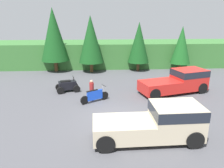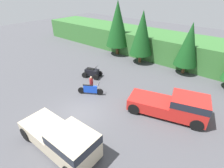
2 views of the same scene
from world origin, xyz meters
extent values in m
plane|color=#4C4C51|center=(0.00, 0.00, 0.00)|extent=(80.00, 80.00, 0.00)
cube|color=#387033|center=(0.00, 16.00, 1.52)|extent=(44.00, 6.00, 3.03)
cylinder|color=brown|center=(-6.09, 12.79, 0.64)|extent=(0.43, 0.43, 1.29)
cone|color=#144719|center=(-6.09, 12.79, 4.23)|extent=(3.15, 3.15, 5.87)
cylinder|color=brown|center=(-1.93, 12.18, 0.57)|extent=(0.38, 0.38, 1.15)
cone|color=#144719|center=(-1.93, 12.18, 3.75)|extent=(2.80, 2.80, 5.22)
cylinder|color=brown|center=(3.57, 12.56, 0.51)|extent=(0.34, 0.34, 1.01)
cone|color=#144719|center=(3.57, 12.56, 3.32)|extent=(2.47, 2.47, 4.61)
cube|color=red|center=(6.59, 4.83, 1.08)|extent=(3.01, 2.63, 1.67)
cube|color=#1E232D|center=(6.59, 4.83, 1.63)|extent=(3.03, 2.66, 0.53)
cube|color=red|center=(3.86, 4.06, 0.70)|extent=(3.55, 2.79, 0.89)
cylinder|color=black|center=(7.00, 5.91, 0.45)|extent=(0.95, 0.52, 0.91)
cylinder|color=black|center=(7.50, 4.14, 0.45)|extent=(0.95, 0.52, 0.91)
cylinder|color=black|center=(2.68, 4.68, 0.45)|extent=(0.95, 0.52, 0.91)
cylinder|color=black|center=(3.18, 2.90, 0.45)|extent=(0.95, 0.52, 0.91)
cube|color=beige|center=(2.85, -2.70, 1.08)|extent=(2.51, 2.06, 1.67)
cube|color=#1E232D|center=(2.85, -2.70, 1.63)|extent=(2.53, 2.08, 0.53)
cube|color=beige|center=(0.10, -2.76, 0.70)|extent=(3.06, 2.08, 0.89)
cylinder|color=black|center=(3.48, -1.76, 0.45)|extent=(0.91, 0.30, 0.91)
cylinder|color=black|center=(-0.84, -1.86, 0.45)|extent=(0.91, 0.30, 0.91)
cylinder|color=black|center=(-0.80, -3.70, 0.45)|extent=(0.91, 0.30, 0.91)
cylinder|color=black|center=(-0.67, 3.17, 0.32)|extent=(0.61, 0.42, 0.65)
cylinder|color=black|center=(-2.14, 2.29, 0.32)|extent=(0.61, 0.42, 0.65)
cube|color=blue|center=(-1.41, 2.73, 0.55)|extent=(1.17, 0.79, 0.71)
cylinder|color=#B7B7BC|center=(-0.71, 3.15, 0.74)|extent=(0.29, 0.20, 0.81)
cylinder|color=black|center=(-0.71, 3.15, 1.15)|extent=(0.34, 0.53, 0.04)
cube|color=black|center=(-1.59, 2.62, 0.93)|extent=(0.87, 0.60, 0.06)
cylinder|color=black|center=(-3.25, 5.98, 0.29)|extent=(0.62, 0.38, 0.58)
cylinder|color=black|center=(-2.98, 5.08, 0.29)|extent=(0.62, 0.38, 0.58)
cylinder|color=black|center=(-4.56, 5.58, 0.29)|extent=(0.62, 0.38, 0.58)
cylinder|color=black|center=(-4.29, 4.68, 0.29)|extent=(0.62, 0.38, 0.58)
cube|color=black|center=(-3.77, 5.33, 0.56)|extent=(1.59, 1.12, 0.67)
cylinder|color=black|center=(-3.26, 5.48, 1.07)|extent=(0.06, 0.06, 0.35)
cylinder|color=black|center=(-3.26, 5.48, 1.24)|extent=(0.29, 0.87, 0.04)
cube|color=black|center=(-3.91, 5.28, 0.93)|extent=(0.92, 0.65, 0.08)
cylinder|color=navy|center=(-1.67, 3.21, 0.40)|extent=(0.21, 0.21, 0.80)
cylinder|color=navy|center=(-1.61, 3.03, 0.40)|extent=(0.21, 0.21, 0.80)
cylinder|color=maroon|center=(-1.64, 3.12, 1.10)|extent=(0.42, 0.42, 0.60)
sphere|color=tan|center=(-1.64, 3.12, 1.51)|extent=(0.27, 0.27, 0.22)
camera|label=1|loc=(-1.03, -12.64, 6.14)|focal=35.00mm
camera|label=2|loc=(8.66, -6.51, 8.83)|focal=28.00mm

